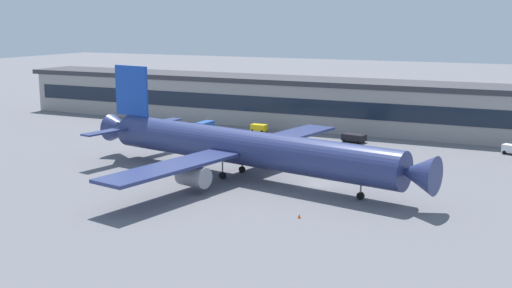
% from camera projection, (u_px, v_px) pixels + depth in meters
% --- Properties ---
extents(ground_plane, '(600.00, 600.00, 0.00)m').
position_uv_depth(ground_plane, '(316.00, 184.00, 99.23)').
color(ground_plane, slate).
extents(terminal_building, '(202.59, 14.82, 11.61)m').
position_uv_depth(terminal_building, '(393.00, 107.00, 143.32)').
color(terminal_building, '#9E9993').
rests_on(terminal_building, ground_plane).
extents(airliner, '(64.47, 55.50, 17.26)m').
position_uv_depth(airliner, '(241.00, 147.00, 102.67)').
color(airliner, navy).
rests_on(airliner, ground_plane).
extents(pushback_tractor, '(5.22, 3.49, 1.75)m').
position_uv_depth(pushback_tractor, '(354.00, 137.00, 132.89)').
color(pushback_tractor, black).
rests_on(pushback_tractor, ground_plane).
extents(baggage_tug, '(3.69, 2.24, 1.85)m').
position_uv_depth(baggage_tug, '(259.00, 128.00, 144.61)').
color(baggage_tug, yellow).
rests_on(baggage_tug, ground_plane).
extents(crew_van, '(2.37, 5.25, 2.55)m').
position_uv_depth(crew_van, '(205.00, 126.00, 144.13)').
color(crew_van, '#2651A5').
rests_on(crew_van, ground_plane).
extents(traffic_cone_0, '(0.46, 0.46, 0.58)m').
position_uv_depth(traffic_cone_0, '(299.00, 216.00, 82.37)').
color(traffic_cone_0, '#F2590C').
rests_on(traffic_cone_0, ground_plane).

